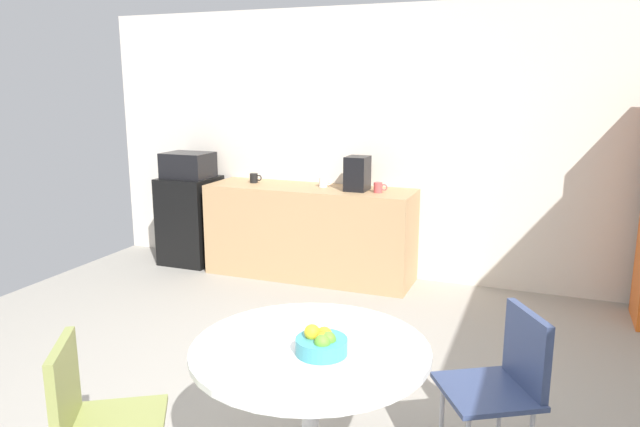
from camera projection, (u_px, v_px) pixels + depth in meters
name	position (u px, v px, depth m)	size (l,w,h in m)	color
wall_back	(382.00, 145.00, 5.75)	(6.00, 0.10, 2.60)	silver
counter_block	(310.00, 232.00, 5.84)	(2.04, 0.60, 0.90)	tan
mini_fridge	(191.00, 220.00, 6.32)	(0.54, 0.54, 0.92)	black
microwave	(188.00, 165.00, 6.20)	(0.48, 0.38, 0.26)	black
round_table	(310.00, 375.00, 2.68)	(1.08, 1.08, 0.74)	silver
chair_olive	(89.00, 410.00, 2.53)	(0.58, 0.58, 0.83)	silver
chair_navy	(507.00, 373.00, 2.85)	(0.58, 0.58, 0.83)	silver
fruit_bowl	(322.00, 343.00, 2.57)	(0.23, 0.23, 0.13)	teal
mug_white	(378.00, 187.00, 5.45)	(0.13, 0.08, 0.09)	#D84C4C
mug_green	(254.00, 178.00, 5.99)	(0.13, 0.08, 0.09)	black
mug_red	(324.00, 182.00, 5.74)	(0.13, 0.08, 0.09)	white
coffee_maker	(357.00, 173.00, 5.54)	(0.20, 0.24, 0.32)	black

